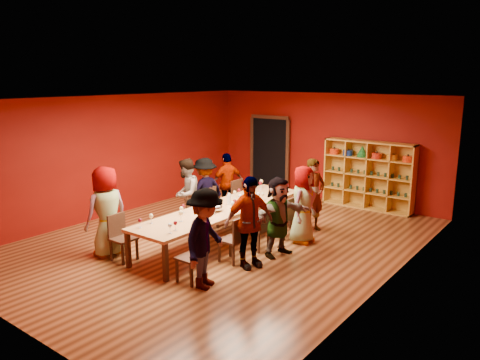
# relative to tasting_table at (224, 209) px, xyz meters

# --- Properties ---
(room_shell) EXTENTS (7.10, 9.10, 3.04)m
(room_shell) POSITION_rel_tasting_table_xyz_m (0.00, 0.00, 0.80)
(room_shell) COLOR #562E16
(room_shell) RESTS_ON ground
(tasting_table) EXTENTS (1.10, 4.50, 0.75)m
(tasting_table) POSITION_rel_tasting_table_xyz_m (0.00, 0.00, 0.00)
(tasting_table) COLOR tan
(tasting_table) RESTS_ON ground
(doorway) EXTENTS (1.40, 0.17, 2.30)m
(doorway) POSITION_rel_tasting_table_xyz_m (-1.80, 4.43, 0.42)
(doorway) COLOR black
(doorway) RESTS_ON ground
(shelving_unit) EXTENTS (2.40, 0.40, 1.80)m
(shelving_unit) POSITION_rel_tasting_table_xyz_m (1.40, 4.32, 0.28)
(shelving_unit) COLOR #BF892A
(shelving_unit) RESTS_ON ground
(chair_person_left_0) EXTENTS (0.42, 0.42, 0.89)m
(chair_person_left_0) POSITION_rel_tasting_table_xyz_m (-0.91, -1.99, -0.20)
(chair_person_left_0) COLOR black
(chair_person_left_0) RESTS_ON ground
(person_left_0) EXTENTS (0.54, 0.90, 1.78)m
(person_left_0) POSITION_rel_tasting_table_xyz_m (-1.30, -1.99, 0.19)
(person_left_0) COLOR #5C78BE
(person_left_0) RESTS_ON ground
(chair_person_left_2) EXTENTS (0.42, 0.42, 0.89)m
(chair_person_left_2) POSITION_rel_tasting_table_xyz_m (-0.91, 0.12, -0.20)
(chair_person_left_2) COLOR black
(chair_person_left_2) RESTS_ON ground
(person_left_2) EXTENTS (0.72, 0.90, 1.63)m
(person_left_2) POSITION_rel_tasting_table_xyz_m (-1.21, 0.12, 0.12)
(person_left_2) COLOR #6083C7
(person_left_2) RESTS_ON ground
(chair_person_left_3) EXTENTS (0.42, 0.42, 0.89)m
(chair_person_left_3) POSITION_rel_tasting_table_xyz_m (-0.91, 0.73, -0.20)
(chair_person_left_3) COLOR black
(chair_person_left_3) RESTS_ON ground
(person_left_3) EXTENTS (0.62, 1.08, 1.57)m
(person_left_3) POSITION_rel_tasting_table_xyz_m (-1.19, 0.73, 0.09)
(person_left_3) COLOR #4D4E53
(person_left_3) RESTS_ON ground
(chair_person_left_4) EXTENTS (0.42, 0.42, 0.89)m
(chair_person_left_4) POSITION_rel_tasting_table_xyz_m (-0.91, 1.73, -0.20)
(chair_person_left_4) COLOR black
(chair_person_left_4) RESTS_ON ground
(person_left_4) EXTENTS (0.72, 0.99, 1.55)m
(person_left_4) POSITION_rel_tasting_table_xyz_m (-1.30, 1.73, 0.07)
(person_left_4) COLOR pink
(person_left_4) RESTS_ON ground
(chair_person_right_0) EXTENTS (0.42, 0.42, 0.89)m
(chair_person_right_0) POSITION_rel_tasting_table_xyz_m (0.91, -1.90, -0.20)
(chair_person_right_0) COLOR black
(chair_person_right_0) RESTS_ON ground
(person_right_0) EXTENTS (0.73, 1.17, 1.69)m
(person_right_0) POSITION_rel_tasting_table_xyz_m (1.17, -1.90, 0.14)
(person_right_0) COLOR silver
(person_right_0) RESTS_ON ground
(chair_person_right_1) EXTENTS (0.42, 0.42, 0.89)m
(chair_person_right_1) POSITION_rel_tasting_table_xyz_m (0.91, -0.78, -0.20)
(chair_person_right_1) COLOR black
(chair_person_right_1) RESTS_ON ground
(person_right_1) EXTENTS (0.80, 1.10, 1.71)m
(person_right_1) POSITION_rel_tasting_table_xyz_m (1.23, -0.78, 0.15)
(person_right_1) COLOR #5A7CB9
(person_right_1) RESTS_ON ground
(chair_person_right_2) EXTENTS (0.42, 0.42, 0.89)m
(chair_person_right_2) POSITION_rel_tasting_table_xyz_m (0.91, 0.03, -0.20)
(chair_person_right_2) COLOR black
(chair_person_right_2) RESTS_ON ground
(person_right_2) EXTENTS (0.71, 1.51, 1.57)m
(person_right_2) POSITION_rel_tasting_table_xyz_m (1.34, 0.03, 0.09)
(person_right_2) COLOR silver
(person_right_2) RESTS_ON ground
(chair_person_right_3) EXTENTS (0.42, 0.42, 0.89)m
(chair_person_right_3) POSITION_rel_tasting_table_xyz_m (0.91, 0.97, -0.20)
(chair_person_right_3) COLOR black
(chair_person_right_3) RESTS_ON ground
(person_right_3) EXTENTS (0.51, 0.84, 1.64)m
(person_right_3) POSITION_rel_tasting_table_xyz_m (1.34, 0.97, 0.12)
(person_right_3) COLOR pink
(person_right_3) RESTS_ON ground
(chair_person_right_4) EXTENTS (0.42, 0.42, 0.89)m
(chair_person_right_4) POSITION_rel_tasting_table_xyz_m (0.91, 1.76, -0.20)
(chair_person_right_4) COLOR black
(chair_person_right_4) RESTS_ON ground
(person_right_4) EXTENTS (0.60, 0.71, 1.66)m
(person_right_4) POSITION_rel_tasting_table_xyz_m (1.17, 1.76, 0.13)
(person_right_4) COLOR #131936
(person_right_4) RESTS_ON ground
(wine_glass_0) EXTENTS (0.08, 0.08, 0.19)m
(wine_glass_0) POSITION_rel_tasting_table_xyz_m (-0.37, -1.69, 0.19)
(wine_glass_0) COLOR silver
(wine_glass_0) RESTS_ON tasting_table
(wine_glass_1) EXTENTS (0.08, 0.08, 0.20)m
(wine_glass_1) POSITION_rel_tasting_table_xyz_m (0.33, 1.64, 0.19)
(wine_glass_1) COLOR silver
(wine_glass_1) RESTS_ON tasting_table
(wine_glass_2) EXTENTS (0.07, 0.07, 0.18)m
(wine_glass_2) POSITION_rel_tasting_table_xyz_m (0.33, 0.96, 0.18)
(wine_glass_2) COLOR silver
(wine_glass_2) RESTS_ON tasting_table
(wine_glass_3) EXTENTS (0.08, 0.08, 0.19)m
(wine_glass_3) POSITION_rel_tasting_table_xyz_m (-0.29, 0.90, 0.19)
(wine_glass_3) COLOR silver
(wine_glass_3) RESTS_ON tasting_table
(wine_glass_4) EXTENTS (0.08, 0.08, 0.21)m
(wine_glass_4) POSITION_rel_tasting_table_xyz_m (-0.29, 1.75, 0.20)
(wine_glass_4) COLOR silver
(wine_glass_4) RESTS_ON tasting_table
(wine_glass_5) EXTENTS (0.07, 0.07, 0.18)m
(wine_glass_5) POSITION_rel_tasting_table_xyz_m (0.28, -1.70, 0.18)
(wine_glass_5) COLOR silver
(wine_glass_5) RESTS_ON tasting_table
(wine_glass_6) EXTENTS (0.08, 0.08, 0.20)m
(wine_glass_6) POSITION_rel_tasting_table_xyz_m (0.36, 1.93, 0.20)
(wine_glass_6) COLOR silver
(wine_glass_6) RESTS_ON tasting_table
(wine_glass_7) EXTENTS (0.09, 0.09, 0.21)m
(wine_glass_7) POSITION_rel_tasting_table_xyz_m (0.10, 0.44, 0.20)
(wine_glass_7) COLOR silver
(wine_glass_7) RESTS_ON tasting_table
(wine_glass_8) EXTENTS (0.08, 0.08, 0.21)m
(wine_glass_8) POSITION_rel_tasting_table_xyz_m (0.33, -0.13, 0.20)
(wine_glass_8) COLOR silver
(wine_glass_8) RESTS_ON tasting_table
(wine_glass_9) EXTENTS (0.08, 0.08, 0.21)m
(wine_glass_9) POSITION_rel_tasting_table_xyz_m (0.27, 0.03, 0.20)
(wine_glass_9) COLOR silver
(wine_glass_9) RESTS_ON tasting_table
(wine_glass_10) EXTENTS (0.08, 0.08, 0.20)m
(wine_glass_10) POSITION_rel_tasting_table_xyz_m (0.30, 0.83, 0.20)
(wine_glass_10) COLOR silver
(wine_glass_10) RESTS_ON tasting_table
(wine_glass_11) EXTENTS (0.07, 0.07, 0.18)m
(wine_glass_11) POSITION_rel_tasting_table_xyz_m (-0.33, -1.99, 0.18)
(wine_glass_11) COLOR silver
(wine_glass_11) RESTS_ON tasting_table
(wine_glass_12) EXTENTS (0.08, 0.08, 0.20)m
(wine_glass_12) POSITION_rel_tasting_table_xyz_m (0.35, -0.96, 0.20)
(wine_glass_12) COLOR silver
(wine_glass_12) RESTS_ON tasting_table
(wine_glass_13) EXTENTS (0.09, 0.09, 0.22)m
(wine_glass_13) POSITION_rel_tasting_table_xyz_m (-0.17, 1.23, 0.21)
(wine_glass_13) COLOR silver
(wine_glass_13) RESTS_ON tasting_table
(wine_glass_14) EXTENTS (0.09, 0.09, 0.21)m
(wine_glass_14) POSITION_rel_tasting_table_xyz_m (-0.08, -0.41, 0.21)
(wine_glass_14) COLOR silver
(wine_glass_14) RESTS_ON tasting_table
(wine_glass_15) EXTENTS (0.07, 0.07, 0.18)m
(wine_glass_15) POSITION_rel_tasting_table_xyz_m (-0.30, -0.96, 0.18)
(wine_glass_15) COLOR silver
(wine_glass_15) RESTS_ON tasting_table
(wine_glass_16) EXTENTS (0.09, 0.09, 0.22)m
(wine_glass_16) POSITION_rel_tasting_table_xyz_m (0.34, -0.87, 0.21)
(wine_glass_16) COLOR silver
(wine_glass_16) RESTS_ON tasting_table
(wine_glass_17) EXTENTS (0.07, 0.07, 0.18)m
(wine_glass_17) POSITION_rel_tasting_table_xyz_m (-0.27, 0.72, 0.18)
(wine_glass_17) COLOR silver
(wine_glass_17) RESTS_ON tasting_table
(wine_glass_18) EXTENTS (0.08, 0.08, 0.19)m
(wine_glass_18) POSITION_rel_tasting_table_xyz_m (0.32, -1.87, 0.19)
(wine_glass_18) COLOR silver
(wine_glass_18) RESTS_ON tasting_table
(wine_glass_19) EXTENTS (0.08, 0.08, 0.21)m
(wine_glass_19) POSITION_rel_tasting_table_xyz_m (-0.31, 0.00, 0.20)
(wine_glass_19) COLOR silver
(wine_glass_19) RESTS_ON tasting_table
(wine_glass_20) EXTENTS (0.07, 0.07, 0.18)m
(wine_glass_20) POSITION_rel_tasting_table_xyz_m (-0.38, -0.83, 0.18)
(wine_glass_20) COLOR silver
(wine_glass_20) RESTS_ON tasting_table
(wine_glass_21) EXTENTS (0.09, 0.09, 0.22)m
(wine_glass_21) POSITION_rel_tasting_table_xyz_m (-0.36, 1.89, 0.21)
(wine_glass_21) COLOR silver
(wine_glass_21) RESTS_ON tasting_table
(wine_glass_22) EXTENTS (0.09, 0.09, 0.22)m
(wine_glass_22) POSITION_rel_tasting_table_xyz_m (-0.31, -0.16, 0.21)
(wine_glass_22) COLOR silver
(wine_glass_22) RESTS_ON tasting_table
(wine_glass_23) EXTENTS (0.09, 0.09, 0.22)m
(wine_glass_23) POSITION_rel_tasting_table_xyz_m (-0.01, -1.27, 0.21)
(wine_glass_23) COLOR silver
(wine_glass_23) RESTS_ON tasting_table
(spittoon_bowl) EXTENTS (0.33, 0.33, 0.18)m
(spittoon_bowl) POSITION_rel_tasting_table_xyz_m (0.03, -0.34, 0.13)
(spittoon_bowl) COLOR silver
(spittoon_bowl) RESTS_ON tasting_table
(carafe_a) EXTENTS (0.12, 0.12, 0.24)m
(carafe_a) POSITION_rel_tasting_table_xyz_m (-0.06, 0.25, 0.16)
(carafe_a) COLOR silver
(carafe_a) RESTS_ON tasting_table
(carafe_b) EXTENTS (0.11, 0.11, 0.23)m
(carafe_b) POSITION_rel_tasting_table_xyz_m (0.16, -0.54, 0.15)
(carafe_b) COLOR silver
(carafe_b) RESTS_ON tasting_table
(wine_bottle) EXTENTS (0.09, 0.09, 0.30)m
(wine_bottle) POSITION_rel_tasting_table_xyz_m (0.06, 1.77, 0.17)
(wine_bottle) COLOR #153C1B
(wine_bottle) RESTS_ON tasting_table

